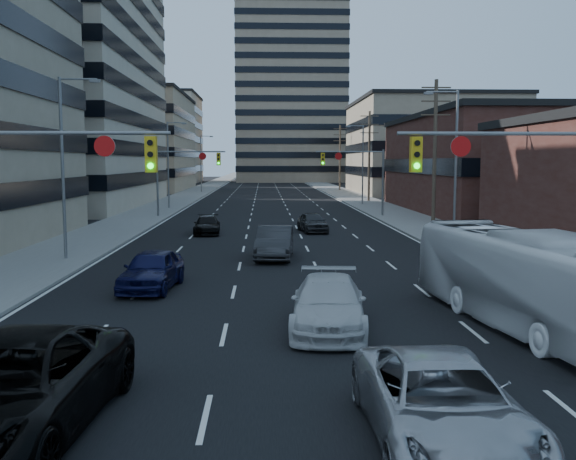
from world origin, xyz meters
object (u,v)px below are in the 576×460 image
(transit_bus, at_px, (525,279))
(sedan_blue, at_px, (152,270))
(white_van, at_px, (328,304))
(black_pickup, at_px, (10,388))
(silver_suv, at_px, (442,404))

(transit_bus, relative_size, sedan_blue, 2.30)
(white_van, bearing_deg, transit_bus, 5.35)
(sedan_blue, bearing_deg, black_pickup, -85.54)
(white_van, bearing_deg, sedan_blue, 141.23)
(transit_bus, xyz_separation_m, sedan_blue, (-12.04, 6.18, -0.69))
(silver_suv, height_order, transit_bus, transit_bus)
(black_pickup, relative_size, white_van, 1.23)
(silver_suv, xyz_separation_m, sedan_blue, (-7.39, 13.98, 0.02))
(silver_suv, relative_size, sedan_blue, 1.20)
(black_pickup, distance_m, transit_bus, 14.20)
(white_van, distance_m, sedan_blue, 8.73)
(black_pickup, height_order, sedan_blue, black_pickup)
(silver_suv, distance_m, transit_bus, 9.11)
(silver_suv, bearing_deg, white_van, 98.59)
(black_pickup, xyz_separation_m, sedan_blue, (0.22, 13.33, -0.12))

